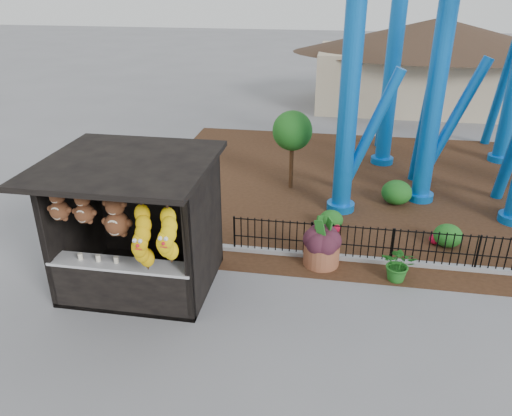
% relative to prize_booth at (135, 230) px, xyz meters
% --- Properties ---
extents(ground, '(120.00, 120.00, 0.00)m').
position_rel_prize_booth_xyz_m(ground, '(2.97, -0.91, -1.53)').
color(ground, slate).
rests_on(ground, ground).
extents(mulch_bed, '(18.00, 12.00, 0.02)m').
position_rel_prize_booth_xyz_m(mulch_bed, '(6.97, 7.09, -1.52)').
color(mulch_bed, '#331E11').
rests_on(mulch_bed, ground).
extents(curb, '(18.00, 0.18, 0.12)m').
position_rel_prize_booth_xyz_m(curb, '(6.97, 2.09, -1.47)').
color(curb, gray).
rests_on(curb, ground).
extents(prize_booth, '(3.50, 3.40, 3.12)m').
position_rel_prize_booth_xyz_m(prize_booth, '(0.00, 0.00, 0.00)').
color(prize_booth, black).
rests_on(prize_booth, ground).
extents(picket_fence, '(12.20, 0.06, 1.00)m').
position_rel_prize_booth_xyz_m(picket_fence, '(7.87, 2.09, -1.03)').
color(picket_fence, black).
rests_on(picket_fence, ground).
extents(terracotta_planter, '(1.07, 1.07, 0.56)m').
position_rel_prize_booth_xyz_m(terracotta_planter, '(4.04, 1.79, -1.25)').
color(terracotta_planter, brown).
rests_on(terracotta_planter, ground).
extents(planter_foliage, '(0.70, 0.70, 0.64)m').
position_rel_prize_booth_xyz_m(planter_foliage, '(4.04, 1.79, -0.65)').
color(planter_foliage, '#361521').
rests_on(planter_foliage, terracotta_planter).
extents(potted_plant, '(0.93, 0.85, 0.89)m').
position_rel_prize_booth_xyz_m(potted_plant, '(5.87, 1.37, -1.08)').
color(potted_plant, '#1F4E17').
rests_on(potted_plant, ground).
extents(landscaping, '(9.03, 3.41, 0.75)m').
position_rel_prize_booth_xyz_m(landscaping, '(7.07, 4.73, -1.20)').
color(landscaping, '#1B5719').
rests_on(landscaping, mulch_bed).
extents(pavilion, '(15.00, 15.00, 4.80)m').
position_rel_prize_booth_xyz_m(pavilion, '(8.97, 19.09, 1.54)').
color(pavilion, '#BFAD8C').
rests_on(pavilion, ground).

